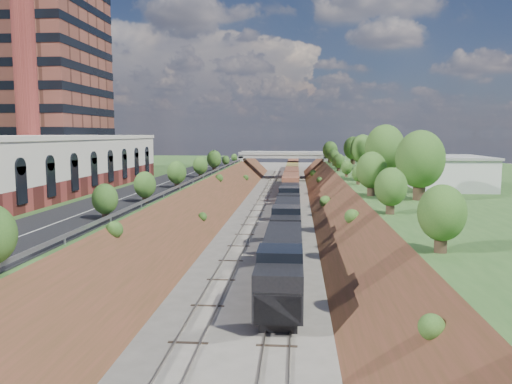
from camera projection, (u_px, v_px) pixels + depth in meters
The scene contains 17 objects.
platform_left at pixel (64, 196), 78.66m from camera, with size 44.00×180.00×5.00m, color #315724.
platform_right at pixel (496, 200), 73.32m from camera, with size 44.00×180.00×5.00m, color #315724.
embankment_left at pixel (201, 213), 77.17m from camera, with size 7.07×180.00×7.07m, color brown.
embankment_right at pixel (345, 215), 75.39m from camera, with size 7.07×180.00×7.07m, color brown.
rail_left_track at pixel (255, 213), 76.48m from camera, with size 1.58×180.00×0.18m, color gray.
rail_right_track at pixel (289, 214), 76.06m from camera, with size 1.58×180.00×0.18m, color gray.
road at pixel (172, 180), 76.95m from camera, with size 8.00×180.00×0.10m, color black.
guardrail at pixel (198, 177), 76.36m from camera, with size 0.10×171.00×0.70m.
commercial_building at pixel (13, 167), 55.78m from camera, with size 14.30×62.30×7.00m.
highrise_tower at pixel (27, 16), 87.92m from camera, with size 22.00×22.00×53.90m.
smokestack at pixel (24, 45), 72.34m from camera, with size 3.20×3.20×40.00m, color maroon.
overpass at pixel (283, 161), 137.09m from camera, with size 24.50×8.30×7.40m.
white_building_near at pixel (448, 174), 65.65m from camera, with size 9.00×12.00×4.00m, color silver.
white_building_far at pixel (407, 165), 87.49m from camera, with size 8.00×10.00×3.60m, color silver.
tree_right_large at pixel (420, 160), 54.02m from camera, with size 5.25×5.25×7.61m.
tree_left_crest at pixel (87, 204), 36.82m from camera, with size 2.45×2.45×3.55m.
freight_train at pixel (292, 178), 109.41m from camera, with size 3.07×156.34×4.58m.
Camera 1 is at (3.65, -15.33, 12.17)m, focal length 35.00 mm.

